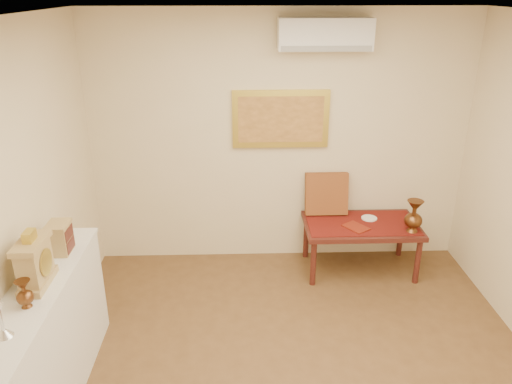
{
  "coord_description": "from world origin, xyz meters",
  "views": [
    {
      "loc": [
        -0.42,
        -2.82,
        2.88
      ],
      "look_at": [
        -0.29,
        1.15,
        1.23
      ],
      "focal_mm": 35.0,
      "sensor_mm": 36.0,
      "label": 1
    }
  ],
  "objects_px": {
    "low_table": "(361,229)",
    "wooden_chest": "(60,238)",
    "brass_urn_tall": "(414,213)",
    "mantel_clock": "(35,262)",
    "display_ledge": "(42,356)"
  },
  "relations": [
    {
      "from": "low_table",
      "to": "wooden_chest",
      "type": "bearing_deg",
      "value": -154.3
    },
    {
      "from": "brass_urn_tall",
      "to": "low_table",
      "type": "relative_size",
      "value": 0.34
    },
    {
      "from": "mantel_clock",
      "to": "brass_urn_tall",
      "type": "bearing_deg",
      "value": 25.99
    },
    {
      "from": "brass_urn_tall",
      "to": "low_table",
      "type": "bearing_deg",
      "value": 156.8
    },
    {
      "from": "wooden_chest",
      "to": "low_table",
      "type": "relative_size",
      "value": 0.2
    },
    {
      "from": "display_ledge",
      "to": "wooden_chest",
      "type": "relative_size",
      "value": 8.28
    },
    {
      "from": "brass_urn_tall",
      "to": "mantel_clock",
      "type": "relative_size",
      "value": 1.01
    },
    {
      "from": "brass_urn_tall",
      "to": "display_ledge",
      "type": "relative_size",
      "value": 0.2
    },
    {
      "from": "mantel_clock",
      "to": "wooden_chest",
      "type": "distance_m",
      "value": 0.46
    },
    {
      "from": "brass_urn_tall",
      "to": "mantel_clock",
      "type": "height_order",
      "value": "mantel_clock"
    },
    {
      "from": "display_ledge",
      "to": "mantel_clock",
      "type": "height_order",
      "value": "mantel_clock"
    },
    {
      "from": "low_table",
      "to": "brass_urn_tall",
      "type": "bearing_deg",
      "value": -23.2
    },
    {
      "from": "display_ledge",
      "to": "brass_urn_tall",
      "type": "bearing_deg",
      "value": 28.08
    },
    {
      "from": "wooden_chest",
      "to": "low_table",
      "type": "bearing_deg",
      "value": 25.7
    },
    {
      "from": "brass_urn_tall",
      "to": "wooden_chest",
      "type": "relative_size",
      "value": 1.69
    }
  ]
}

